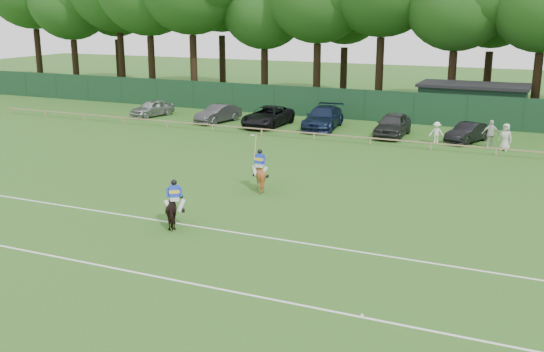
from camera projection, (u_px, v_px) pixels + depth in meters
The scene contains 20 objects.
ground at pixel (232, 223), 26.96m from camera, with size 160.00×160.00×0.00m, color #1E4C14.
horse_dark at pixel (175, 210), 26.39m from camera, with size 0.76×1.68×1.42m, color black.
horse_chestnut at pixel (260, 175), 31.69m from camera, with size 1.22×1.37×1.51m, color brown.
sedan_silver at pixel (152, 108), 53.45m from camera, with size 1.62×4.03×1.37m, color #9B9EA0.
sedan_grey at pixel (218, 114), 50.65m from camera, with size 1.48×4.26×1.40m, color #323235.
suv_black at pixel (268, 116), 48.93m from camera, with size 2.51×5.45×1.52m, color black.
sedan_navy at pixel (323, 118), 47.94m from camera, with size 2.31×5.68×1.65m, color #111C36.
hatch_grey at pixel (393, 125), 45.05m from camera, with size 1.96×4.86×1.66m, color #2B2B2E.
estate_black at pixel (468, 133), 43.12m from camera, with size 1.38×3.97×1.31m, color black.
spectator_left at pixel (437, 133), 42.58m from camera, with size 0.96×0.55×1.48m, color silver.
spectator_mid at pixel (490, 134), 41.21m from camera, with size 1.09×0.45×1.86m, color beige.
spectator_right at pixel (505, 137), 40.51m from camera, with size 0.85×0.55×1.74m, color beige.
rider_dark at pixel (174, 195), 26.21m from camera, with size 0.84×0.65×1.41m.
rider_chestnut at pixel (260, 162), 31.51m from camera, with size 0.93×0.65×2.05m.
polo_ball at pixel (362, 315), 18.78m from camera, with size 0.09×0.09×0.09m, color silver.
pitch_lines at pixel (189, 251), 23.87m from camera, with size 60.00×5.10×0.01m.
pitch_rail at pixel (356, 137), 42.74m from camera, with size 62.10×0.10×0.50m.
perimeter_fence at pixel (389, 107), 50.48m from camera, with size 92.08×0.08×2.50m.
utility_shed at pixel (473, 103), 50.69m from camera, with size 8.40×4.40×3.04m.
tree_row at pixel (432, 110), 57.08m from camera, with size 96.00×12.00×21.00m, color #26561C, non-canonical shape.
Camera 1 is at (11.94, -22.65, 8.83)m, focal length 42.00 mm.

